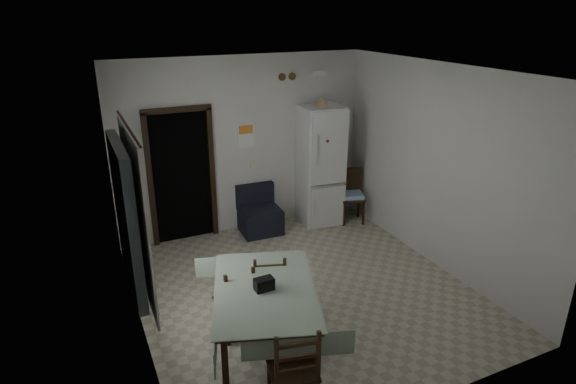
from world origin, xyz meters
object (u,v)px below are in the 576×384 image
(corner_chair, at_px, (352,197))
(dining_chair_far_left, at_px, (234,299))
(navy_seat, at_px, (260,210))
(fridge, at_px, (319,166))
(dining_table, at_px, (266,322))
(dining_chair_near_head, at_px, (293,368))
(dining_chair_far_right, at_px, (269,286))

(corner_chair, xyz_separation_m, dining_chair_far_left, (-2.90, -2.12, -0.02))
(navy_seat, height_order, corner_chair, corner_chair)
(fridge, distance_m, corner_chair, 0.81)
(corner_chair, relative_size, dining_table, 0.59)
(dining_table, bearing_deg, dining_chair_near_head, -76.53)
(navy_seat, xyz_separation_m, dining_chair_near_head, (-1.17, -3.74, 0.11))
(fridge, height_order, navy_seat, fridge)
(dining_table, bearing_deg, corner_chair, 62.72)
(fridge, bearing_deg, dining_chair_far_right, -124.42)
(dining_chair_near_head, bearing_deg, dining_chair_far_right, -92.22)
(navy_seat, distance_m, dining_chair_far_right, 2.46)
(navy_seat, bearing_deg, dining_chair_far_right, -106.67)
(fridge, xyz_separation_m, navy_seat, (-1.10, -0.00, -0.64))
(corner_chair, xyz_separation_m, dining_chair_far_right, (-2.44, -2.05, -0.01))
(fridge, relative_size, navy_seat, 2.61)
(fridge, xyz_separation_m, dining_chair_far_right, (-1.91, -2.32, -0.57))
(dining_table, distance_m, dining_chair_near_head, 0.85)
(dining_chair_far_left, xyz_separation_m, dining_chair_far_right, (0.47, 0.08, 0.01))
(corner_chair, bearing_deg, dining_chair_far_left, -125.77)
(corner_chair, bearing_deg, dining_chair_near_head, -110.90)
(corner_chair, relative_size, dining_chair_far_left, 1.04)
(dining_table, xyz_separation_m, dining_chair_far_right, (0.29, 0.58, 0.04))
(navy_seat, height_order, dining_chair_far_right, dining_chair_far_right)
(navy_seat, bearing_deg, corner_chair, -6.88)
(navy_seat, bearing_deg, fridge, 2.54)
(corner_chair, bearing_deg, dining_table, -118.02)
(fridge, relative_size, dining_chair_far_left, 2.28)
(dining_table, distance_m, dining_chair_far_right, 0.65)
(dining_chair_far_right, bearing_deg, dining_chair_far_left, 27.96)
(dining_table, height_order, dining_chair_far_left, dining_chair_far_left)
(dining_chair_far_left, bearing_deg, dining_chair_far_right, -177.63)
(fridge, height_order, corner_chair, fridge)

